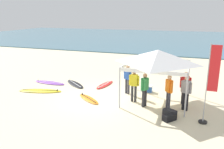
{
  "coord_description": "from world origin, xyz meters",
  "views": [
    {
      "loc": [
        4.59,
        -11.16,
        4.57
      ],
      "look_at": [
        0.13,
        1.48,
        1.0
      ],
      "focal_mm": 37.46,
      "sensor_mm": 36.0,
      "label": 1
    }
  ],
  "objects_px": {
    "person_grey": "(186,91)",
    "person_blue": "(128,77)",
    "person_orange": "(169,90)",
    "gear_bag_near_tent": "(170,113)",
    "surfboard_red": "(105,85)",
    "surfboard_black": "(75,84)",
    "gear_bag_by_pole": "(169,117)",
    "surfboard_orange": "(89,99)",
    "person_red": "(185,86)",
    "person_yellow": "(134,84)",
    "surfboard_yellow": "(40,91)",
    "canopy_tent": "(158,57)",
    "cooler_box": "(148,89)",
    "person_green": "(145,88)",
    "surfboard_purple": "(49,83)",
    "banner_flag": "(209,88)"
  },
  "relations": [
    {
      "from": "person_orange",
      "to": "cooler_box",
      "type": "relative_size",
      "value": 3.42
    },
    {
      "from": "person_grey",
      "to": "person_blue",
      "type": "distance_m",
      "value": 3.53
    },
    {
      "from": "person_orange",
      "to": "person_grey",
      "type": "distance_m",
      "value": 0.79
    },
    {
      "from": "surfboard_orange",
      "to": "gear_bag_by_pole",
      "type": "relative_size",
      "value": 3.0
    },
    {
      "from": "surfboard_purple",
      "to": "gear_bag_near_tent",
      "type": "height_order",
      "value": "gear_bag_near_tent"
    },
    {
      "from": "person_yellow",
      "to": "gear_bag_by_pole",
      "type": "xyz_separation_m",
      "value": [
        2.03,
        -1.66,
        -0.85
      ]
    },
    {
      "from": "surfboard_orange",
      "to": "person_blue",
      "type": "distance_m",
      "value": 2.54
    },
    {
      "from": "gear_bag_near_tent",
      "to": "person_red",
      "type": "bearing_deg",
      "value": 71.78
    },
    {
      "from": "surfboard_yellow",
      "to": "person_blue",
      "type": "distance_m",
      "value": 5.29
    },
    {
      "from": "surfboard_black",
      "to": "gear_bag_by_pole",
      "type": "relative_size",
      "value": 3.43
    },
    {
      "from": "surfboard_purple",
      "to": "person_red",
      "type": "bearing_deg",
      "value": -5.65
    },
    {
      "from": "surfboard_orange",
      "to": "cooler_box",
      "type": "bearing_deg",
      "value": 40.04
    },
    {
      "from": "surfboard_orange",
      "to": "gear_bag_near_tent",
      "type": "bearing_deg",
      "value": -8.07
    },
    {
      "from": "surfboard_purple",
      "to": "gear_bag_near_tent",
      "type": "relative_size",
      "value": 3.9
    },
    {
      "from": "person_red",
      "to": "person_yellow",
      "type": "xyz_separation_m",
      "value": [
        -2.53,
        -0.51,
        0.0
      ]
    },
    {
      "from": "surfboard_purple",
      "to": "surfboard_orange",
      "type": "relative_size",
      "value": 1.3
    },
    {
      "from": "banner_flag",
      "to": "cooler_box",
      "type": "relative_size",
      "value": 6.8
    },
    {
      "from": "surfboard_black",
      "to": "surfboard_orange",
      "type": "height_order",
      "value": "same"
    },
    {
      "from": "gear_bag_near_tent",
      "to": "surfboard_red",
      "type": "bearing_deg",
      "value": 143.68
    },
    {
      "from": "surfboard_yellow",
      "to": "person_orange",
      "type": "distance_m",
      "value": 7.56
    },
    {
      "from": "surfboard_black",
      "to": "person_blue",
      "type": "height_order",
      "value": "person_blue"
    },
    {
      "from": "surfboard_orange",
      "to": "person_green",
      "type": "xyz_separation_m",
      "value": [
        3.04,
        0.05,
        0.95
      ]
    },
    {
      "from": "surfboard_yellow",
      "to": "person_grey",
      "type": "xyz_separation_m",
      "value": [
        8.28,
        -0.02,
        0.95
      ]
    },
    {
      "from": "surfboard_yellow",
      "to": "banner_flag",
      "type": "bearing_deg",
      "value": -7.22
    },
    {
      "from": "surfboard_black",
      "to": "person_yellow",
      "type": "height_order",
      "value": "person_yellow"
    },
    {
      "from": "person_grey",
      "to": "gear_bag_by_pole",
      "type": "height_order",
      "value": "person_grey"
    },
    {
      "from": "person_orange",
      "to": "cooler_box",
      "type": "xyz_separation_m",
      "value": [
        -1.42,
        2.21,
        -0.79
      ]
    },
    {
      "from": "person_green",
      "to": "surfboard_red",
      "type": "bearing_deg",
      "value": 140.17
    },
    {
      "from": "canopy_tent",
      "to": "person_orange",
      "type": "bearing_deg",
      "value": -50.48
    },
    {
      "from": "surfboard_purple",
      "to": "person_red",
      "type": "xyz_separation_m",
      "value": [
        8.66,
        -0.86,
        0.95
      ]
    },
    {
      "from": "surfboard_yellow",
      "to": "person_grey",
      "type": "bearing_deg",
      "value": -0.11
    },
    {
      "from": "canopy_tent",
      "to": "cooler_box",
      "type": "distance_m",
      "value": 2.65
    },
    {
      "from": "person_orange",
      "to": "gear_bag_near_tent",
      "type": "height_order",
      "value": "person_orange"
    },
    {
      "from": "canopy_tent",
      "to": "person_grey",
      "type": "height_order",
      "value": "canopy_tent"
    },
    {
      "from": "person_orange",
      "to": "person_red",
      "type": "xyz_separation_m",
      "value": [
        0.71,
        0.91,
        0.0
      ]
    },
    {
      "from": "surfboard_black",
      "to": "cooler_box",
      "type": "relative_size",
      "value": 4.12
    },
    {
      "from": "surfboard_black",
      "to": "person_grey",
      "type": "xyz_separation_m",
      "value": [
        6.97,
        -1.93,
        0.95
      ]
    },
    {
      "from": "person_red",
      "to": "gear_bag_by_pole",
      "type": "xyz_separation_m",
      "value": [
        -0.5,
        -2.17,
        -0.85
      ]
    },
    {
      "from": "person_grey",
      "to": "surfboard_purple",
      "type": "bearing_deg",
      "value": 169.37
    },
    {
      "from": "person_red",
      "to": "banner_flag",
      "type": "relative_size",
      "value": 0.5
    },
    {
      "from": "surfboard_yellow",
      "to": "surfboard_black",
      "type": "bearing_deg",
      "value": 55.44
    },
    {
      "from": "canopy_tent",
      "to": "person_red",
      "type": "height_order",
      "value": "canopy_tent"
    },
    {
      "from": "person_grey",
      "to": "person_yellow",
      "type": "distance_m",
      "value": 2.61
    },
    {
      "from": "canopy_tent",
      "to": "person_yellow",
      "type": "relative_size",
      "value": 1.87
    },
    {
      "from": "surfboard_black",
      "to": "person_blue",
      "type": "relative_size",
      "value": 1.2
    },
    {
      "from": "surfboard_yellow",
      "to": "person_red",
      "type": "relative_size",
      "value": 1.56
    },
    {
      "from": "canopy_tent",
      "to": "surfboard_orange",
      "type": "distance_m",
      "value": 4.31
    },
    {
      "from": "surfboard_red",
      "to": "person_grey",
      "type": "bearing_deg",
      "value": -25.41
    },
    {
      "from": "surfboard_black",
      "to": "banner_flag",
      "type": "relative_size",
      "value": 0.61
    },
    {
      "from": "surfboard_yellow",
      "to": "person_orange",
      "type": "height_order",
      "value": "person_orange"
    }
  ]
}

